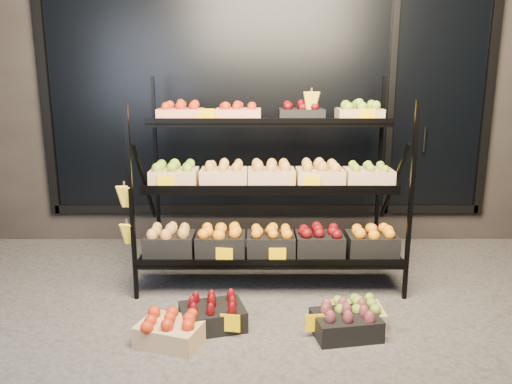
{
  "coord_description": "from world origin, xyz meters",
  "views": [
    {
      "loc": [
        -0.12,
        -3.36,
        1.67
      ],
      "look_at": [
        -0.11,
        0.55,
        0.75
      ],
      "focal_mm": 35.0,
      "sensor_mm": 36.0,
      "label": 1
    }
  ],
  "objects_px": {
    "floor_crate_left": "(171,329)",
    "floor_crate_midleft": "(212,313)",
    "floor_crate_midright": "(356,313)",
    "display_rack": "(269,186)"
  },
  "relations": [
    {
      "from": "floor_crate_left",
      "to": "floor_crate_midleft",
      "type": "relative_size",
      "value": 0.96
    },
    {
      "from": "display_rack",
      "to": "floor_crate_left",
      "type": "xyz_separation_m",
      "value": [
        -0.65,
        -1.06,
        -0.69
      ]
    },
    {
      "from": "display_rack",
      "to": "floor_crate_left",
      "type": "height_order",
      "value": "display_rack"
    },
    {
      "from": "floor_crate_midright",
      "to": "display_rack",
      "type": "bearing_deg",
      "value": 122.82
    },
    {
      "from": "display_rack",
      "to": "floor_crate_midright",
      "type": "relative_size",
      "value": 5.88
    },
    {
      "from": "floor_crate_left",
      "to": "floor_crate_midleft",
      "type": "xyz_separation_m",
      "value": [
        0.25,
        0.2,
        0.0
      ]
    },
    {
      "from": "floor_crate_midleft",
      "to": "floor_crate_midright",
      "type": "height_order",
      "value": "floor_crate_midleft"
    },
    {
      "from": "floor_crate_left",
      "to": "floor_crate_midleft",
      "type": "height_order",
      "value": "floor_crate_midleft"
    },
    {
      "from": "floor_crate_midleft",
      "to": "floor_crate_midright",
      "type": "bearing_deg",
      "value": -13.74
    },
    {
      "from": "display_rack",
      "to": "floor_crate_midleft",
      "type": "bearing_deg",
      "value": -115.04
    }
  ]
}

